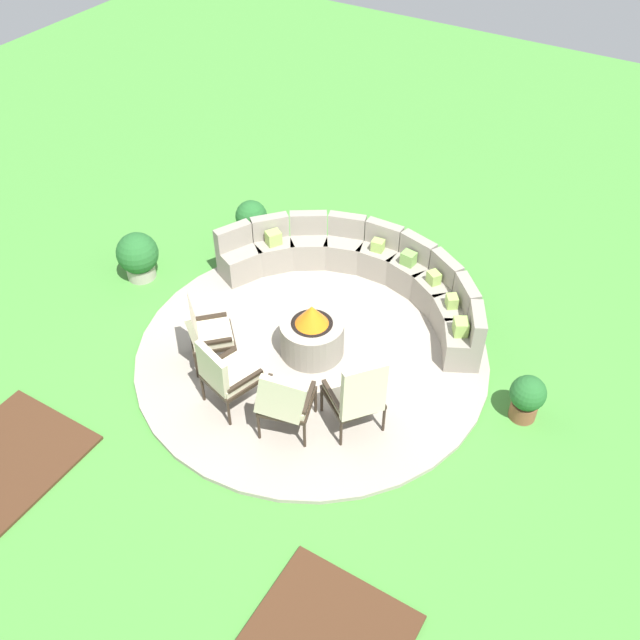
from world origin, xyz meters
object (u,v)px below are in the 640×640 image
fire_pit (312,334)px  lounge_chair_back_right (357,394)px  potted_plant_1 (527,397)px  lounge_chair_back_left (285,400)px  curved_stone_bench (366,272)px  lounge_chair_front_right (226,373)px  potted_plant_2 (252,220)px  lounge_chair_front_left (204,330)px  potted_plant_0 (138,256)px

fire_pit → lounge_chair_back_right: size_ratio=0.75×
fire_pit → potted_plant_1: (2.72, 0.40, -0.02)m
lounge_chair_back_left → lounge_chair_back_right: size_ratio=0.92×
fire_pit → curved_stone_bench: curved_stone_bench is taller
curved_stone_bench → lounge_chair_back_left: 2.80m
lounge_chair_back_right → fire_pit: bearing=89.6°
lounge_chair_front_right → lounge_chair_back_left: size_ratio=0.99×
lounge_chair_front_right → potted_plant_2: 3.48m
fire_pit → potted_plant_2: 2.73m
lounge_chair_front_left → potted_plant_2: lounge_chair_front_left is taller
fire_pit → potted_plant_2: fire_pit is taller
potted_plant_2 → fire_pit: bearing=-38.5°
potted_plant_0 → potted_plant_1: (5.74, 0.32, -0.05)m
lounge_chair_front_left → lounge_chair_back_left: lounge_chair_front_left is taller
potted_plant_1 → potted_plant_2: bearing=165.1°
lounge_chair_front_right → lounge_chair_back_right: size_ratio=0.92×
lounge_chair_back_right → curved_stone_bench: bearing=62.0°
potted_plant_0 → potted_plant_1: bearing=3.2°
fire_pit → lounge_chair_front_left: lounge_chair_front_left is taller
lounge_chair_front_left → potted_plant_1: (3.77, 1.25, -0.27)m
lounge_chair_back_left → potted_plant_0: lounge_chair_back_left is taller
potted_plant_0 → lounge_chair_back_left: bearing=-21.6°
potted_plant_1 → potted_plant_2: (-4.86, 1.30, 0.03)m
curved_stone_bench → potted_plant_2: (-2.13, 0.22, 0.00)m
fire_pit → curved_stone_bench: 1.48m
lounge_chair_back_left → fire_pit: bearing=90.6°
lounge_chair_front_left → lounge_chair_back_right: size_ratio=0.95×
fire_pit → lounge_chair_back_right: (1.09, -0.81, 0.25)m
curved_stone_bench → lounge_chair_back_left: size_ratio=3.98×
potted_plant_1 → fire_pit: bearing=-171.5°
lounge_chair_front_right → potted_plant_1: 3.55m
lounge_chair_front_right → potted_plant_0: size_ratio=1.38×
potted_plant_2 → lounge_chair_front_right: bearing=-59.6°
fire_pit → potted_plant_0: 3.03m
lounge_chair_back_right → potted_plant_0: lounge_chair_back_right is taller
lounge_chair_front_left → lounge_chair_back_right: (2.14, 0.04, 0.01)m
lounge_chair_front_right → lounge_chair_back_right: lounge_chair_back_right is taller
lounge_chair_front_left → lounge_chair_back_left: (1.48, -0.43, -0.02)m
lounge_chair_front_left → lounge_chair_front_right: bearing=11.4°
curved_stone_bench → potted_plant_1: bearing=-21.4°
potted_plant_2 → curved_stone_bench: bearing=-6.0°
lounge_chair_front_right → lounge_chair_back_right: 1.55m
lounge_chair_front_right → lounge_chair_back_left: (0.81, 0.02, -0.00)m
lounge_chair_back_right → potted_plant_2: size_ratio=1.60×
fire_pit → lounge_chair_front_right: (-0.38, -1.30, 0.23)m
lounge_chair_front_right → potted_plant_1: bearing=45.4°
potted_plant_0 → curved_stone_bench: bearing=24.8°
lounge_chair_front_left → potted_plant_0: (-1.98, 0.94, -0.22)m
curved_stone_bench → potted_plant_1: size_ratio=6.54×
lounge_chair_back_right → lounge_chair_front_left: bearing=127.1°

